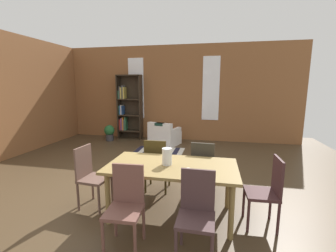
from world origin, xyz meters
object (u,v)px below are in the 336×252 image
at_px(dining_table, 172,171).
at_px(dining_chair_far_right, 203,167).
at_px(potted_plant_by_shelf, 109,132).
at_px(dining_chair_head_right, 267,190).
at_px(armchair_white, 164,136).
at_px(bookshelf_tall, 128,107).
at_px(dining_chair_near_right, 196,211).
at_px(dining_chair_near_left, 126,203).
at_px(vase_on_table, 167,156).
at_px(dining_chair_head_left, 90,174).
at_px(dining_chair_far_left, 157,163).

relative_size(dining_table, dining_chair_far_right, 1.90).
height_order(dining_chair_far_right, potted_plant_by_shelf, dining_chair_far_right).
bearing_deg(dining_chair_head_right, armchair_white, 120.39).
xyz_separation_m(bookshelf_tall, potted_plant_by_shelf, (-0.50, -0.50, -0.82)).
bearing_deg(dining_chair_near_right, dining_chair_head_right, 38.99).
relative_size(dining_table, dining_chair_near_left, 1.90).
relative_size(vase_on_table, dining_chair_near_right, 0.25).
distance_m(dining_chair_head_left, dining_chair_far_left, 1.11).
bearing_deg(dining_table, dining_chair_far_right, 60.17).
height_order(bookshelf_tall, potted_plant_by_shelf, bookshelf_tall).
distance_m(vase_on_table, bookshelf_tall, 5.12).
relative_size(dining_chair_near_left, dining_chair_far_left, 1.00).
xyz_separation_m(dining_chair_near_right, armchair_white, (-1.38, 4.53, -0.23)).
distance_m(dining_table, dining_chair_near_right, 0.83).
bearing_deg(dining_chair_head_right, bookshelf_tall, 129.35).
bearing_deg(potted_plant_by_shelf, bookshelf_tall, 45.18).
distance_m(dining_chair_far_right, dining_chair_head_right, 1.12).
xyz_separation_m(dining_chair_far_left, dining_chair_head_right, (1.68, -0.70, 0.00)).
bearing_deg(dining_chair_far_right, bookshelf_tall, 126.54).
relative_size(dining_chair_near_right, bookshelf_tall, 0.43).
distance_m(dining_chair_head_left, bookshelf_tall, 4.71).
height_order(dining_chair_head_right, armchair_white, dining_chair_head_right).
height_order(vase_on_table, dining_chair_far_right, vase_on_table).
height_order(dining_chair_far_left, armchair_white, dining_chair_far_left).
bearing_deg(dining_chair_far_left, vase_on_table, -64.39).
bearing_deg(potted_plant_by_shelf, dining_chair_near_right, -54.76).
distance_m(dining_table, dining_chair_far_left, 0.82).
bearing_deg(dining_chair_near_left, potted_plant_by_shelf, 118.11).
bearing_deg(dining_chair_head_left, armchair_white, 85.42).
height_order(dining_chair_near_left, dining_chair_far_right, same).
bearing_deg(bookshelf_tall, dining_chair_far_right, -53.46).
distance_m(dining_chair_near_right, dining_chair_head_left, 1.82).
height_order(dining_chair_near_left, dining_chair_head_left, same).
height_order(dining_table, bookshelf_tall, bookshelf_tall).
distance_m(dining_chair_near_left, potted_plant_by_shelf, 5.37).
bearing_deg(dining_chair_far_left, armchair_white, 100.23).
bearing_deg(dining_chair_near_right, dining_chair_far_left, 120.08).
relative_size(dining_chair_far_right, dining_chair_head_right, 1.00).
bearing_deg(armchair_white, dining_chair_far_left, -79.77).
distance_m(dining_chair_head_left, dining_chair_far_right, 1.81).
bearing_deg(armchair_white, dining_chair_head_right, -59.61).
bearing_deg(dining_chair_far_right, vase_on_table, -123.88).
bearing_deg(dining_chair_head_left, dining_chair_head_right, -0.08).
distance_m(dining_chair_head_right, armchair_white, 4.44).
height_order(dining_chair_near_left, bookshelf_tall, bookshelf_tall).
distance_m(dining_table, dining_chair_far_right, 0.82).
bearing_deg(armchair_white, dining_chair_far_right, -66.35).
bearing_deg(dining_table, armchair_white, 104.20).
height_order(dining_chair_far_left, dining_chair_head_right, same).
bearing_deg(bookshelf_tall, dining_chair_near_left, -68.80).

